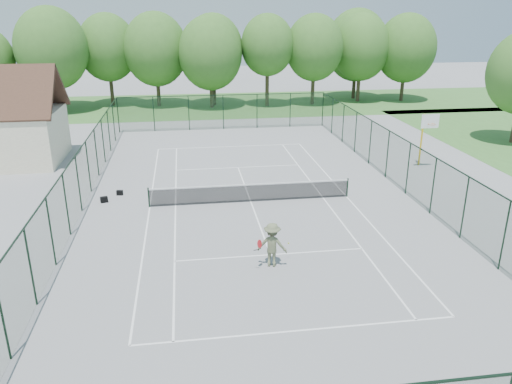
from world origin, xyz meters
TOP-DOWN VIEW (x-y plane):
  - ground at (0.00, 0.00)m, footprint 140.00×140.00m
  - grass_far at (0.00, 30.00)m, footprint 80.00×16.00m
  - court_lines at (0.00, 0.00)m, footprint 11.05×23.85m
  - tennis_net at (0.00, 0.00)m, footprint 11.08×0.08m
  - fence_enclosure at (0.00, 0.00)m, footprint 18.05×36.05m
  - tree_line_far at (0.00, 30.00)m, footprint 39.40×6.40m
  - basketball_goal at (12.30, 4.77)m, footprint 1.20×1.43m
  - sports_bag_a at (-8.00, 1.08)m, footprint 0.45×0.33m
  - sports_bag_b at (-7.28, 2.14)m, footprint 0.37×0.25m
  - tennis_player at (-0.11, -7.34)m, footprint 1.66×1.07m

SIDE VIEW (x-z plane):
  - ground at x=0.00m, z-range 0.00..0.00m
  - court_lines at x=0.00m, z-range 0.00..0.01m
  - grass_far at x=0.00m, z-range 0.00..0.01m
  - sports_bag_b at x=-7.28m, z-range 0.00..0.27m
  - sports_bag_a at x=-8.00m, z-range 0.00..0.32m
  - tennis_net at x=0.00m, z-range 0.03..1.13m
  - tennis_player at x=-0.11m, z-range 0.00..1.89m
  - fence_enclosure at x=0.00m, z-range 0.05..3.07m
  - basketball_goal at x=12.30m, z-range 0.74..4.39m
  - tree_line_far at x=0.00m, z-range 1.14..10.84m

